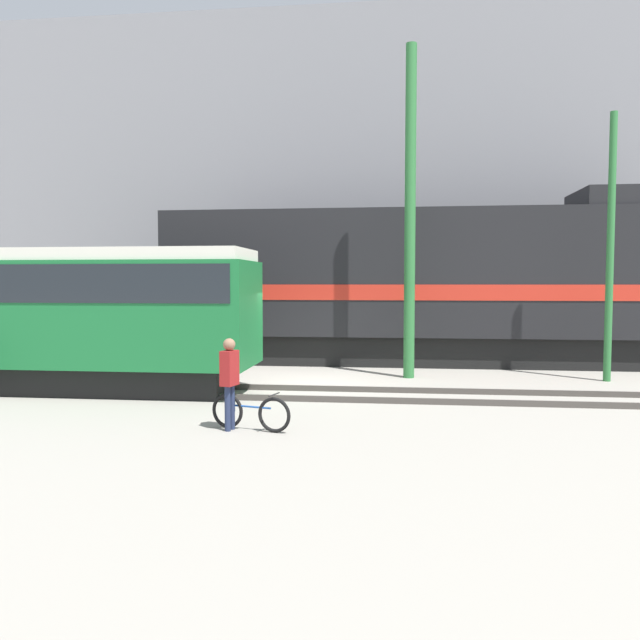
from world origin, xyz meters
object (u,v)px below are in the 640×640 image
Objects in this scene: bicycle at (251,413)px; utility_pole_left at (410,213)px; streetcar at (54,311)px; utility_pole_center at (610,248)px; person at (229,374)px; freight_locomotive at (415,285)px.

utility_pole_left is at bearing 65.87° from bicycle.
streetcar is 1.38× the size of utility_pole_center.
utility_pole_center reaches higher than streetcar.
freight_locomotive is at bearing 69.99° from person.
person is at bearing -116.58° from utility_pole_left.
streetcar is at bearing -167.29° from utility_pole_center.
person is 11.66m from utility_pole_center.
streetcar is 7.17m from bicycle.
freight_locomotive is 11.00m from person.
utility_pole_center is at bearing -31.96° from freight_locomotive.
streetcar is 9.98m from utility_pole_left.
freight_locomotive is at bearing 85.66° from utility_pole_left.
utility_pole_left reaches higher than freight_locomotive.
utility_pole_left reaches higher than utility_pole_center.
streetcar is 1.08× the size of utility_pole_left.
utility_pole_center is (8.98, 6.94, 2.67)m from person.
streetcar is 15.00m from utility_pole_center.
utility_pole_left reaches higher than bicycle.
bicycle is 11.53m from utility_pole_center.
utility_pole_center is (14.54, 3.28, 1.67)m from streetcar.
bicycle is (-3.34, -10.18, -2.37)m from freight_locomotive.
freight_locomotive is 1.62× the size of streetcar.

